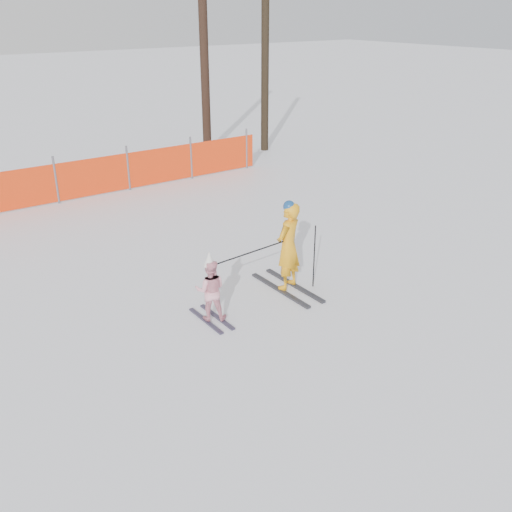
# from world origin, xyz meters

# --- Properties ---
(ground) EXTENTS (120.00, 120.00, 0.00)m
(ground) POSITION_xyz_m (0.00, 0.00, 0.00)
(ground) COLOR white
(ground) RESTS_ON ground
(adult) EXTENTS (0.69, 1.63, 1.69)m
(adult) POSITION_xyz_m (0.92, 0.80, 0.84)
(adult) COLOR black
(adult) RESTS_ON ground
(child) EXTENTS (0.64, 0.99, 1.22)m
(child) POSITION_xyz_m (-0.80, 0.65, 0.56)
(child) COLOR black
(child) RESTS_ON ground
(ski_poles) EXTENTS (2.06, 0.21, 1.20)m
(ski_poles) POSITION_xyz_m (0.65, 0.67, 0.80)
(ski_poles) COLOR black
(ski_poles) RESTS_ON ground
(tree_trunks) EXTENTS (2.13, 1.15, 7.44)m
(tree_trunks) POSITION_xyz_m (5.97, 10.37, 3.43)
(tree_trunks) COLOR black
(tree_trunks) RESTS_ON ground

